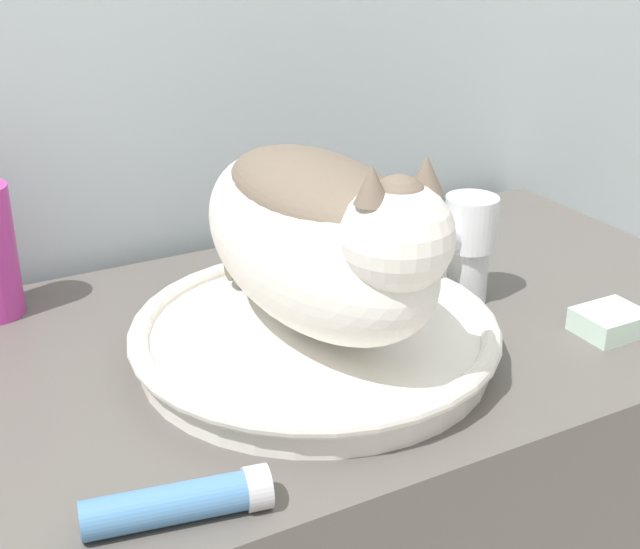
# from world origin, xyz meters

# --- Properties ---
(sink_basin) EXTENTS (0.35, 0.35, 0.04)m
(sink_basin) POSITION_xyz_m (0.04, 0.21, 0.91)
(sink_basin) COLOR white
(sink_basin) RESTS_ON vanity_counter
(cat) EXTENTS (0.25, 0.33, 0.19)m
(cat) POSITION_xyz_m (0.04, 0.20, 1.02)
(cat) COLOR silver
(cat) RESTS_ON sink_basin
(faucet) EXTENTS (0.16, 0.06, 0.14)m
(faucet) POSITION_xyz_m (0.23, 0.24, 0.96)
(faucet) COLOR silver
(faucet) RESTS_ON vanity_counter
(cream_tube) EXTENTS (0.14, 0.06, 0.03)m
(cream_tube) POSITION_xyz_m (-0.15, 0.05, 0.90)
(cream_tube) COLOR #4C7FB2
(cream_tube) RESTS_ON vanity_counter
(soap_bar) EXTENTS (0.07, 0.05, 0.02)m
(soap_bar) POSITION_xyz_m (0.32, 0.11, 0.90)
(soap_bar) COLOR silver
(soap_bar) RESTS_ON vanity_counter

